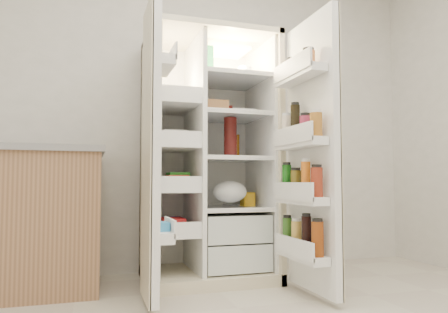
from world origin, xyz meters
name	(u,v)px	position (x,y,z in m)	size (l,w,h in m)	color
wall_back	(193,105)	(0.00, 2.00, 1.35)	(4.00, 0.02, 2.70)	silver
refrigerator	(209,178)	(0.04, 1.65, 0.74)	(0.92, 0.70, 1.80)	beige
freezer_door	(151,151)	(-0.47, 1.05, 0.89)	(0.15, 0.40, 1.72)	white
fridge_door	(310,156)	(0.50, 0.96, 0.87)	(0.17, 0.58, 1.72)	white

